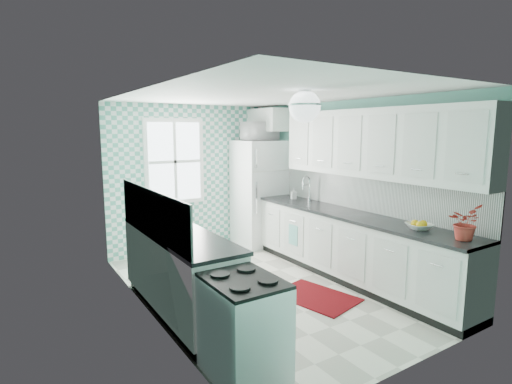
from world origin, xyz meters
TOP-DOWN VIEW (x-y plane):
  - floor at (0.00, 0.00)m, footprint 3.00×4.40m
  - ceiling at (0.00, 0.00)m, footprint 3.00×4.40m
  - wall_back at (0.00, 2.21)m, footprint 3.00×0.02m
  - wall_front at (0.00, -2.21)m, footprint 3.00×0.02m
  - wall_left at (-1.51, 0.00)m, footprint 0.02×4.40m
  - wall_right at (1.51, 0.00)m, footprint 0.02×4.40m
  - accent_wall at (0.00, 2.19)m, footprint 3.00×0.01m
  - window at (-0.35, 2.16)m, footprint 1.04×0.05m
  - backsplash_right at (1.49, -0.40)m, footprint 0.02×3.60m
  - backsplash_left at (-1.49, -0.07)m, footprint 0.02×2.15m
  - upper_cabinets_right at (1.33, -0.60)m, footprint 0.33×3.20m
  - upper_cabinet_fridge at (1.30, 1.83)m, footprint 0.40×0.74m
  - ceiling_light at (0.00, -0.80)m, footprint 0.34×0.34m
  - base_cabinets_right at (1.20, -0.40)m, footprint 0.60×3.60m
  - countertop_right at (1.19, -0.40)m, footprint 0.63×3.60m
  - base_cabinets_left at (-1.20, -0.07)m, footprint 0.60×2.15m
  - countertop_left at (-1.19, -0.07)m, footprint 0.63×2.15m
  - fridge at (1.11, 1.78)m, footprint 0.82×0.81m
  - stove at (-1.20, -1.51)m, footprint 0.56×0.70m
  - sink at (1.20, 0.69)m, footprint 0.45×0.38m
  - rug at (0.38, -0.62)m, footprint 0.89×1.11m
  - dish_towel at (0.89, 0.50)m, footprint 0.08×0.20m
  - fruit_bowl at (1.20, -1.45)m, footprint 0.34×0.34m
  - potted_plant at (1.20, -1.97)m, footprint 0.40×0.37m
  - soap_bottle at (1.25, 0.97)m, footprint 0.10×0.10m
  - microwave at (1.11, 1.78)m, footprint 0.60×0.42m

SIDE VIEW (x-z plane):
  - floor at x=0.00m, z-range -0.02..0.00m
  - rug at x=0.38m, z-range 0.00..0.02m
  - stove at x=-1.20m, z-range 0.02..0.87m
  - base_cabinets_right at x=1.20m, z-range 0.00..0.90m
  - base_cabinets_left at x=-1.20m, z-range 0.00..0.90m
  - dish_towel at x=0.89m, z-range 0.32..0.64m
  - countertop_right at x=1.19m, z-range 0.90..0.94m
  - countertop_left at x=-1.19m, z-range 0.90..0.94m
  - sink at x=1.20m, z-range 0.67..1.20m
  - fridge at x=1.11m, z-range 0.00..1.89m
  - fruit_bowl at x=1.20m, z-range 0.94..1.01m
  - soap_bottle at x=1.25m, z-range 0.94..1.12m
  - potted_plant at x=1.20m, z-range 0.94..1.31m
  - backsplash_right at x=1.49m, z-range 0.94..1.45m
  - backsplash_left at x=-1.49m, z-range 0.94..1.45m
  - wall_back at x=0.00m, z-range 0.00..2.50m
  - wall_front at x=0.00m, z-range 0.00..2.50m
  - wall_left at x=-1.51m, z-range 0.00..2.50m
  - wall_right at x=1.51m, z-range 0.00..2.50m
  - accent_wall at x=0.00m, z-range 0.00..2.50m
  - window at x=-0.35m, z-range 0.83..2.27m
  - upper_cabinets_right at x=1.33m, z-range 1.45..2.35m
  - microwave at x=1.11m, z-range 1.89..2.22m
  - upper_cabinet_fridge at x=1.30m, z-range 2.05..2.45m
  - ceiling_light at x=0.00m, z-range 2.15..2.50m
  - ceiling at x=0.00m, z-range 2.50..2.52m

